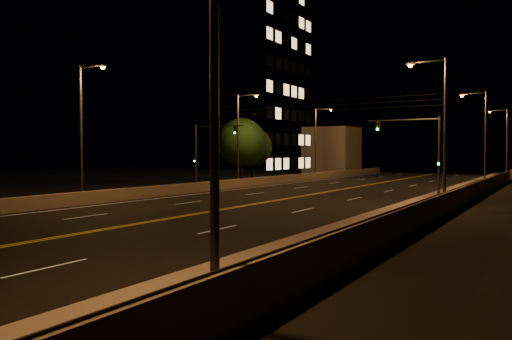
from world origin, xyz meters
The scene contains 21 objects.
road centered at (0.00, 20.00, 0.01)m, with size 18.00×120.00×0.02m, color black.
sidewalk centered at (10.80, 20.00, 0.15)m, with size 3.60×120.00×0.30m, color gray.
curb centered at (8.93, 20.00, 0.07)m, with size 0.14×120.00×0.15m, color gray.
parapet_wall centered at (12.45, 20.00, 0.80)m, with size 0.30×120.00×1.00m, color gray.
jersey_barrier centered at (-9.84, 20.00, 0.45)m, with size 0.45×120.00×0.89m, color gray.
distant_building_left centered at (-16.00, 73.10, 3.98)m, with size 8.00×8.00×7.96m, color gray.
parapet_rail centered at (12.45, 20.00, 1.33)m, with size 0.06×0.06×120.00m, color black.
lane_markings centered at (0.00, 19.93, 0.02)m, with size 17.32×116.00×0.00m.
streetlight_0 centered at (11.53, 0.24, 5.48)m, with size 2.55×0.28×9.53m.
streetlight_1 centered at (11.53, 24.72, 5.48)m, with size 2.55×0.28×9.53m.
streetlight_2 centered at (11.53, 44.77, 5.48)m, with size 2.55×0.28×9.53m.
streetlight_3 centered at (11.53, 67.77, 5.48)m, with size 2.55×0.28×9.53m.
streetlight_4 centered at (-9.93, 14.89, 5.48)m, with size 2.55×0.28×9.53m.
streetlight_5 centered at (-9.93, 34.48, 5.48)m, with size 2.55×0.28×9.53m.
streetlight_6 centered at (-9.93, 53.47, 5.48)m, with size 2.55×0.28×9.53m.
traffic_signal_right centered at (9.99, 27.05, 3.83)m, with size 5.11×0.31×6.05m.
traffic_signal_left centered at (-8.79, 27.05, 3.83)m, with size 5.11×0.31×6.05m.
overhead_wires centered at (0.00, 29.50, 7.40)m, with size 22.00×0.03×0.83m.
building_tower centered at (-27.39, 56.06, 14.26)m, with size 24.00×15.00×29.67m.
tree_0 centered at (-12.64, 38.98, 4.70)m, with size 5.50×5.50×7.46m.
tree_1 centered at (-15.32, 45.55, 4.25)m, with size 4.98×4.98×6.75m.
Camera 1 is at (17.93, -8.16, 3.57)m, focal length 35.00 mm.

